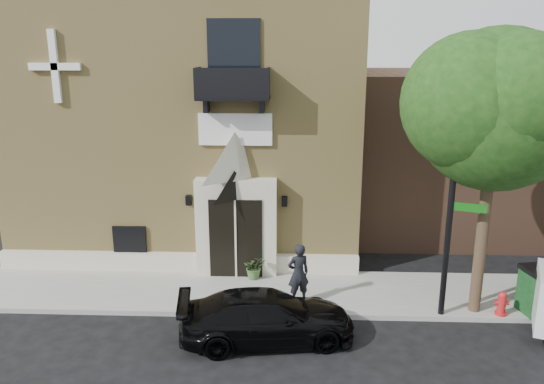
# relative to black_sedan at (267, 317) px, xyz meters

# --- Properties ---
(ground) EXTENTS (120.00, 120.00, 0.00)m
(ground) POSITION_rel_black_sedan_xyz_m (-0.17, 1.12, -0.66)
(ground) COLOR black
(ground) RESTS_ON ground
(sidewalk) EXTENTS (42.00, 3.00, 0.15)m
(sidewalk) POSITION_rel_black_sedan_xyz_m (0.83, 2.62, -0.58)
(sidewalk) COLOR gray
(sidewalk) RESTS_ON ground
(church) EXTENTS (12.20, 11.01, 9.30)m
(church) POSITION_rel_black_sedan_xyz_m (-3.16, 9.07, 3.98)
(church) COLOR tan
(church) RESTS_ON ground
(street_tree_left) EXTENTS (4.97, 4.38, 7.77)m
(street_tree_left) POSITION_rel_black_sedan_xyz_m (5.85, 1.47, 5.21)
(street_tree_left) COLOR #38281C
(street_tree_left) RESTS_ON sidewalk
(black_sedan) EXTENTS (4.74, 2.48, 1.31)m
(black_sedan) POSITION_rel_black_sedan_xyz_m (0.00, 0.00, 0.00)
(black_sedan) COLOR black
(black_sedan) RESTS_ON ground
(street_sign) EXTENTS (0.93, 1.17, 6.13)m
(street_sign) POSITION_rel_black_sedan_xyz_m (4.86, 1.33, 2.58)
(street_sign) COLOR black
(street_sign) RESTS_ON sidewalk
(fire_hydrant) EXTENTS (0.40, 0.32, 0.70)m
(fire_hydrant) POSITION_rel_black_sedan_xyz_m (6.48, 1.32, -0.16)
(fire_hydrant) COLOR red
(fire_hydrant) RESTS_ON sidewalk
(planter) EXTENTS (0.84, 0.76, 0.80)m
(planter) POSITION_rel_black_sedan_xyz_m (-0.57, 3.46, -0.11)
(planter) COLOR #436832
(planter) RESTS_ON sidewalk
(pedestrian_near) EXTENTS (0.77, 0.64, 1.81)m
(pedestrian_near) POSITION_rel_black_sedan_xyz_m (0.82, 1.86, 0.40)
(pedestrian_near) COLOR black
(pedestrian_near) RESTS_ON sidewalk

